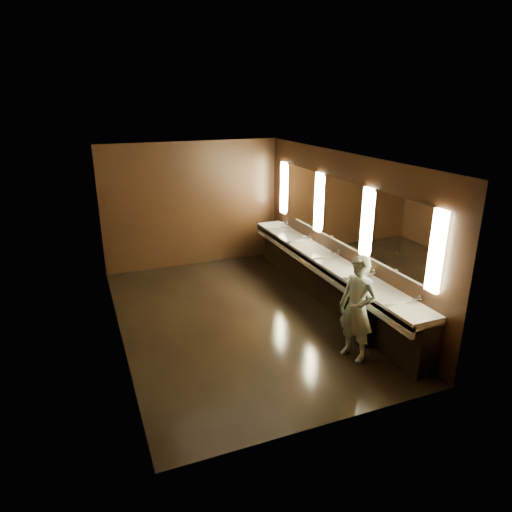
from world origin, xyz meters
The scene contains 10 objects.
floor centered at (0.00, 0.00, 0.00)m, with size 6.00×6.00×0.00m, color black.
ceiling centered at (0.00, 0.00, 2.80)m, with size 4.00×6.00×0.02m, color #2D2D2B.
wall_back centered at (0.00, 3.00, 1.40)m, with size 4.00×0.02×2.80m, color black.
wall_front centered at (0.00, -3.00, 1.40)m, with size 4.00×0.02×2.80m, color black.
wall_left centered at (-2.00, 0.00, 1.40)m, with size 0.02×6.00×2.80m, color black.
wall_right centered at (2.00, 0.00, 1.40)m, with size 0.02×6.00×2.80m, color black.
sink_counter centered at (1.79, 0.00, 0.50)m, with size 0.55×5.40×1.01m.
mirror_band centered at (1.98, 0.00, 1.75)m, with size 0.06×5.03×1.15m.
person centered at (1.18, -1.84, 0.80)m, with size 0.58×0.38×1.59m, color #92D4DA.
trash_bin centered at (1.58, -1.57, 0.26)m, with size 0.33×0.33×0.52m, color black.
Camera 1 is at (-2.41, -6.84, 3.72)m, focal length 32.00 mm.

